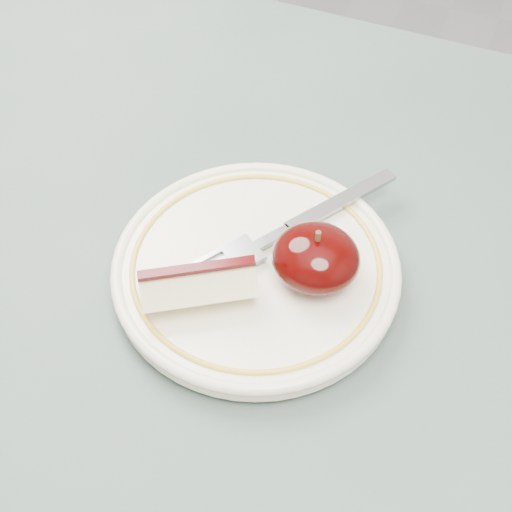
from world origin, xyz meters
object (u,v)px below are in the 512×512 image
at_px(apple_half, 316,258).
at_px(table, 128,402).
at_px(plate, 256,268).
at_px(fork, 287,230).

bearing_deg(apple_half, table, -139.09).
relative_size(plate, apple_half, 3.36).
relative_size(table, fork, 5.09).
xyz_separation_m(table, fork, (0.08, 0.13, 0.11)).
bearing_deg(table, plate, 51.82).
bearing_deg(apple_half, plate, -169.95).
xyz_separation_m(plate, fork, (0.01, 0.04, 0.01)).
xyz_separation_m(table, plate, (0.07, 0.09, 0.10)).
height_order(table, apple_half, apple_half).
bearing_deg(table, fork, 57.15).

